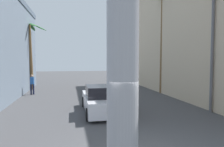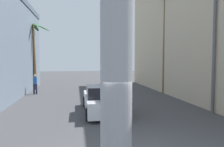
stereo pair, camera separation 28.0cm
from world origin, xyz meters
name	(u,v)px [view 2 (the right image)]	position (x,y,z in m)	size (l,w,h in m)	color
ground_plane	(101,100)	(0.00, 10.00, 0.00)	(85.80, 85.80, 0.00)	#424244
building_right	(207,26)	(9.45, 11.70, 5.95)	(7.20, 21.72, 11.88)	#C6B293
street_lamp	(208,31)	(5.44, 5.26, 4.59)	(2.52, 0.28, 7.65)	#59595E
car_lead	(103,100)	(-0.30, 6.32, 0.70)	(2.16, 4.72, 1.56)	black
palm_tree_far_left	(34,45)	(-5.97, 17.15, 4.44)	(2.91, 3.26, 6.69)	brown
palm_tree_mid_right	(165,33)	(6.00, 12.60, 5.36)	(2.32, 2.45, 8.97)	brown
pedestrian_far_left	(35,83)	(-5.34, 13.83, 1.01)	(0.40, 0.40, 1.73)	#1E233F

